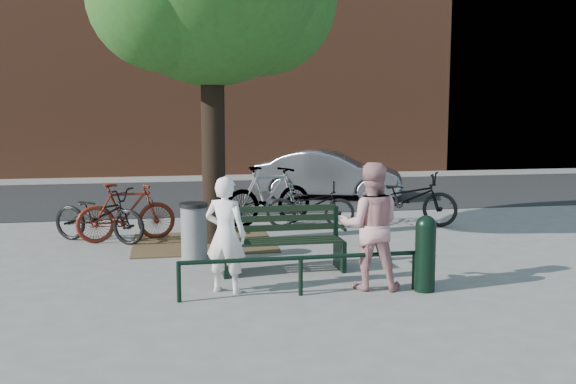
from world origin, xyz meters
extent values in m
plane|color=gray|center=(0.00, 0.00, 0.00)|extent=(90.00, 90.00, 0.00)
cube|color=brown|center=(-1.00, 2.20, 0.01)|extent=(2.40, 2.00, 0.02)
cube|color=black|center=(0.00, 8.50, 0.01)|extent=(40.00, 7.00, 0.01)
cube|color=brown|center=(0.00, 16.00, 6.00)|extent=(45.00, 4.00, 12.00)
cube|color=black|center=(-0.84, 0.00, 0.23)|extent=(0.06, 0.52, 0.45)
cube|color=black|center=(-0.84, 0.23, 0.67)|extent=(0.06, 0.06, 0.44)
cylinder|color=black|center=(-0.84, -0.10, 0.63)|extent=(0.04, 0.36, 0.04)
cube|color=black|center=(0.84, 0.00, 0.23)|extent=(0.06, 0.52, 0.45)
cube|color=black|center=(0.84, 0.23, 0.67)|extent=(0.06, 0.06, 0.44)
cylinder|color=black|center=(0.84, -0.10, 0.63)|extent=(0.04, 0.36, 0.04)
cube|color=black|center=(0.00, 0.00, 0.45)|extent=(1.64, 0.46, 0.04)
cube|color=black|center=(0.00, 0.23, 0.74)|extent=(1.64, 0.03, 0.47)
cylinder|color=black|center=(-1.50, -1.20, 0.25)|extent=(0.06, 0.06, 0.50)
cylinder|color=black|center=(0.00, -1.20, 0.25)|extent=(0.06, 0.06, 0.50)
cylinder|color=black|center=(1.50, -1.20, 0.25)|extent=(0.06, 0.06, 0.50)
cylinder|color=black|center=(0.00, -1.20, 0.48)|extent=(3.00, 0.06, 0.06)
cylinder|color=black|center=(-0.80, 2.20, 1.90)|extent=(0.40, 0.40, 3.80)
sphere|color=#284C17|center=(0.10, 2.50, 4.20)|extent=(2.60, 2.60, 2.60)
imported|color=white|center=(-0.90, -0.88, 0.74)|extent=(0.65, 0.57, 1.48)
imported|color=tan|center=(0.95, -1.05, 0.82)|extent=(0.93, 0.80, 1.64)
cylinder|color=black|center=(1.60, -1.31, 0.42)|extent=(0.26, 0.26, 0.85)
sphere|color=black|center=(1.60, -1.31, 0.85)|extent=(0.26, 0.26, 0.26)
cylinder|color=gray|center=(-1.21, 0.98, 0.42)|extent=(0.40, 0.40, 0.83)
cylinder|color=black|center=(-1.21, 0.98, 0.86)|extent=(0.44, 0.44, 0.06)
imported|color=black|center=(-2.77, 2.65, 0.48)|extent=(1.91, 1.50, 0.97)
imported|color=#57170C|center=(-2.31, 2.66, 0.52)|extent=(1.78, 0.81, 1.04)
imported|color=black|center=(1.16, 3.30, 0.46)|extent=(1.83, 0.99, 0.91)
imported|color=gray|center=(0.40, 3.72, 0.60)|extent=(2.07, 1.28, 1.20)
imported|color=black|center=(3.16, 3.30, 0.53)|extent=(2.09, 1.71, 1.07)
imported|color=slate|center=(2.60, 7.36, 0.62)|extent=(4.00, 2.64, 1.24)
camera|label=1|loc=(-1.65, -8.82, 2.30)|focal=40.00mm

